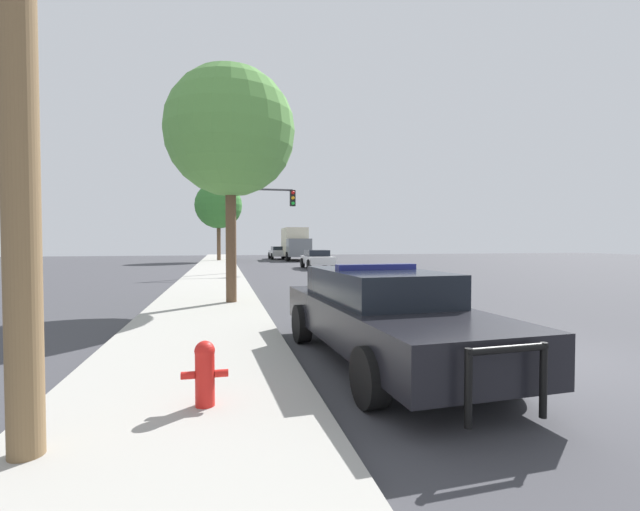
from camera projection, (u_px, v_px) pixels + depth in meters
The scene contains 10 objects.
ground_plane at pixel (521, 357), 6.83m from camera, with size 110.00×110.00×0.00m, color #3D3D42.
sidewalk_left at pixel (189, 375), 5.69m from camera, with size 3.00×110.00×0.13m.
police_car at pixel (381, 313), 6.58m from camera, with size 2.21×5.45×1.49m.
fire_hydrant at pixel (205, 371), 4.46m from camera, with size 0.48×0.21×0.68m.
traffic_light at pixel (258, 212), 23.68m from camera, with size 3.71×0.35×4.79m.
car_background_distant at pixel (279, 252), 46.17m from camera, with size 2.06×4.59×1.37m.
car_background_oncoming at pixel (317, 258), 29.67m from camera, with size 1.96×4.48×1.29m.
box_truck at pixel (295, 243), 43.44m from camera, with size 2.64×7.34×3.29m.
tree_sidewalk_far at pixel (218, 205), 40.12m from camera, with size 4.38×4.38×7.38m.
tree_sidewalk_near at pixel (230, 132), 12.08m from camera, with size 3.66×3.66×6.68m.
Camera 1 is at (-4.65, -5.89, 1.84)m, focal length 24.00 mm.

